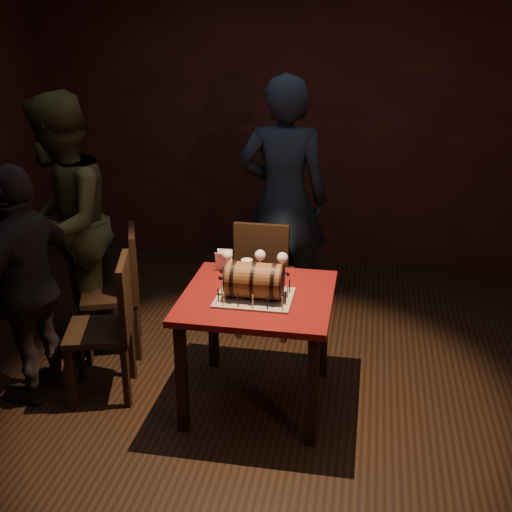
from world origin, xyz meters
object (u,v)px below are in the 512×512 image
object	(u,v)px
wine_glass_left	(227,256)
pint_of_ale	(247,271)
chair_left_rear	(121,284)
wine_glass_right	(282,259)
barrel_cake	(254,280)
pub_table	(258,311)
person_left_front	(28,286)
person_back	(283,200)
chair_left_front	(111,321)
chair_back	(264,272)
wine_glass_mid	(260,256)
person_left_rear	(63,226)

from	to	relation	value
wine_glass_left	pint_of_ale	world-z (taller)	wine_glass_left
chair_left_rear	wine_glass_right	bearing A→B (deg)	-8.23
barrel_cake	chair_left_rear	distance (m)	1.25
barrel_cake	pint_of_ale	xyz separation A→B (m)	(-0.09, 0.23, -0.05)
wine_glass_right	pint_of_ale	world-z (taller)	wine_glass_right
pub_table	person_left_front	xyz separation A→B (m)	(-1.41, -0.16, 0.12)
person_left_front	person_back	bearing A→B (deg)	147.88
chair_left_front	person_left_front	xyz separation A→B (m)	(-0.48, -0.09, 0.24)
chair_left_front	chair_left_rear	bearing A→B (deg)	105.13
chair_back	wine_glass_right	bearing A→B (deg)	-69.34
wine_glass_left	chair_left_rear	xyz separation A→B (m)	(-0.82, 0.19, -0.35)
chair_back	chair_left_front	size ratio (longest dim) A/B	1.00
pub_table	wine_glass_mid	xyz separation A→B (m)	(-0.04, 0.33, 0.23)
chair_back	chair_left_front	world-z (taller)	same
pint_of_ale	person_left_front	xyz separation A→B (m)	(-1.31, -0.33, -0.06)
chair_back	person_left_front	size ratio (longest dim) A/B	0.61
wine_glass_right	person_back	size ratio (longest dim) A/B	0.08
wine_glass_mid	person_back	xyz separation A→B (m)	(0.01, 0.98, 0.09)
pub_table	wine_glass_mid	size ratio (longest dim) A/B	5.59
wine_glass_left	person_left_rear	distance (m)	1.26
wine_glass_left	pint_of_ale	size ratio (longest dim) A/B	1.07
wine_glass_left	wine_glass_right	bearing A→B (deg)	3.64
pint_of_ale	person_left_front	size ratio (longest dim) A/B	0.10
wine_glass_mid	chair_back	distance (m)	0.66
wine_glass_right	chair_left_front	bearing A→B (deg)	-159.63
wine_glass_left	wine_glass_mid	size ratio (longest dim) A/B	1.00
wine_glass_mid	pint_of_ale	size ratio (longest dim) A/B	1.07
chair_left_rear	pint_of_ale	bearing A→B (deg)	-17.54
wine_glass_mid	chair_back	xyz separation A→B (m)	(-0.07, 0.56, -0.34)
pub_table	barrel_cake	size ratio (longest dim) A/B	2.33
wine_glass_right	wine_glass_mid	bearing A→B (deg)	172.69
pub_table	wine_glass_mid	distance (m)	0.40
wine_glass_right	person_left_front	bearing A→B (deg)	-162.75
pub_table	chair_left_rear	world-z (taller)	chair_left_rear
wine_glass_mid	person_back	size ratio (longest dim) A/B	0.08
pub_table	person_left_front	size ratio (longest dim) A/B	0.59
chair_left_rear	person_left_rear	xyz separation A→B (m)	(-0.42, 0.04, 0.40)
barrel_cake	person_left_rear	xyz separation A→B (m)	(-1.49, 0.58, 0.06)
chair_left_rear	person_back	world-z (taller)	person_back
person_left_rear	wine_glass_mid	bearing A→B (deg)	72.85
pub_table	pint_of_ale	world-z (taller)	pint_of_ale
pint_of_ale	chair_left_rear	bearing A→B (deg)	162.46
wine_glass_mid	person_back	world-z (taller)	person_back
wine_glass_right	person_left_front	world-z (taller)	person_left_front
chair_left_front	barrel_cake	bearing A→B (deg)	0.66
wine_glass_mid	person_left_rear	size ratio (longest dim) A/B	0.09
chair_back	person_back	xyz separation A→B (m)	(0.08, 0.42, 0.44)
barrel_cake	wine_glass_left	distance (m)	0.43
wine_glass_mid	chair_left_front	bearing A→B (deg)	-155.55
barrel_cake	person_left_front	size ratio (longest dim) A/B	0.25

